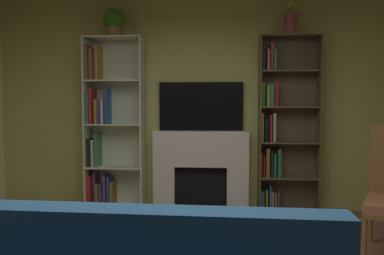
% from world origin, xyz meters
% --- Properties ---
extents(wall_back_accent, '(5.54, 0.06, 2.78)m').
position_xyz_m(wall_back_accent, '(0.00, 2.73, 1.39)').
color(wall_back_accent, tan).
rests_on(wall_back_accent, ground_plane).
extents(fireplace, '(1.33, 0.48, 1.03)m').
position_xyz_m(fireplace, '(0.00, 2.60, 0.53)').
color(fireplace, white).
rests_on(fireplace, ground_plane).
extents(tv, '(1.09, 0.06, 0.63)m').
position_xyz_m(tv, '(0.00, 2.67, 1.35)').
color(tv, black).
rests_on(tv, fireplace).
extents(bookshelf_left, '(0.75, 0.32, 2.23)m').
position_xyz_m(bookshelf_left, '(-1.21, 2.59, 1.05)').
color(bookshelf_left, beige).
rests_on(bookshelf_left, ground_plane).
extents(bookshelf_right, '(0.75, 0.26, 2.23)m').
position_xyz_m(bookshelf_right, '(1.03, 2.61, 1.08)').
color(bookshelf_right, brown).
rests_on(bookshelf_right, ground_plane).
extents(potted_plant, '(0.26, 0.26, 0.36)m').
position_xyz_m(potted_plant, '(-1.11, 2.55, 2.44)').
color(potted_plant, '#A47945').
rests_on(potted_plant, bookshelf_left).
extents(vase_with_flowers, '(0.15, 0.15, 0.40)m').
position_xyz_m(vase_with_flowers, '(1.11, 2.55, 2.37)').
color(vase_with_flowers, '#934144').
rests_on(vase_with_flowers, bookshelf_right).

